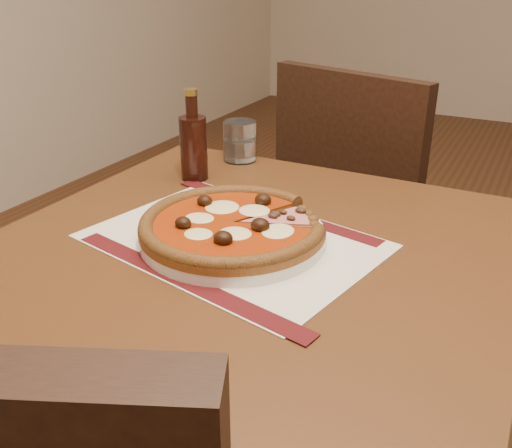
{
  "coord_description": "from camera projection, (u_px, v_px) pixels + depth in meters",
  "views": [
    {
      "loc": [
        -0.15,
        -1.77,
        1.16
      ],
      "look_at": [
        -0.52,
        -1.05,
        0.78
      ],
      "focal_mm": 40.0,
      "sensor_mm": 36.0,
      "label": 1
    }
  ],
  "objects": [
    {
      "name": "water_glass",
      "position": [
        240.0,
        141.0,
        1.25
      ],
      "size": [
        0.09,
        0.09,
        0.09
      ],
      "primitive_type": "cylinder",
      "rotation": [
        0.0,
        0.0,
        -0.4
      ],
      "color": "white",
      "rests_on": "table"
    },
    {
      "name": "ham_slice",
      "position": [
        288.0,
        219.0,
        0.92
      ],
      "size": [
        0.12,
        0.11,
        0.02
      ],
      "rotation": [
        0.0,
        0.0,
        0.71
      ],
      "color": "brown",
      "rests_on": "plate"
    },
    {
      "name": "bottle",
      "position": [
        193.0,
        145.0,
        1.14
      ],
      "size": [
        0.05,
        0.05,
        0.18
      ],
      "color": "#36140D",
      "rests_on": "table"
    },
    {
      "name": "chair_far",
      "position": [
        364.0,
        210.0,
        1.58
      ],
      "size": [
        0.53,
        0.53,
        0.92
      ],
      "rotation": [
        0.0,
        0.0,
        2.86
      ],
      "color": "black",
      "rests_on": "ground"
    },
    {
      "name": "placemat",
      "position": [
        233.0,
        241.0,
        0.91
      ],
      "size": [
        0.49,
        0.39,
        0.0
      ],
      "primitive_type": "cube",
      "rotation": [
        0.0,
        0.0,
        -0.2
      ],
      "color": "silver",
      "rests_on": "table"
    },
    {
      "name": "pizza",
      "position": [
        232.0,
        224.0,
        0.89
      ],
      "size": [
        0.29,
        0.29,
        0.04
      ],
      "color": "brown",
      "rests_on": "plate"
    },
    {
      "name": "plate",
      "position": [
        233.0,
        235.0,
        0.9
      ],
      "size": [
        0.29,
        0.29,
        0.02
      ],
      "primitive_type": "cylinder",
      "color": "white",
      "rests_on": "placemat"
    },
    {
      "name": "table",
      "position": [
        250.0,
        301.0,
        0.93
      ],
      "size": [
        0.8,
        0.8,
        0.75
      ],
      "rotation": [
        0.0,
        0.0,
        0.0
      ],
      "color": "#563314",
      "rests_on": "ground"
    }
  ]
}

